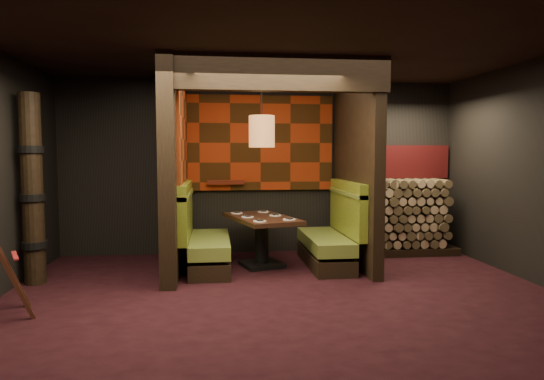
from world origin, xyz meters
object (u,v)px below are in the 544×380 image
at_px(booth_bench_right, 332,238).
at_px(totem_column, 32,191).
at_px(firewood_stack, 402,216).
at_px(pendant_lamp, 262,131).
at_px(booth_bench_left, 202,241).
at_px(dining_table, 262,233).

xyz_separation_m(booth_bench_right, totem_column, (-3.98, -0.55, 0.79)).
bearing_deg(booth_bench_right, firewood_stack, 27.35).
height_order(pendant_lamp, firewood_stack, pendant_lamp).
xyz_separation_m(booth_bench_right, firewood_stack, (1.35, 0.70, 0.21)).
relative_size(totem_column, firewood_stack, 1.39).
distance_m(pendant_lamp, firewood_stack, 2.83).
relative_size(booth_bench_left, dining_table, 1.04).
bearing_deg(totem_column, firewood_stack, 13.19).
bearing_deg(pendant_lamp, firewood_stack, 16.43).
height_order(booth_bench_right, firewood_stack, firewood_stack).
distance_m(booth_bench_right, totem_column, 4.10).
bearing_deg(totem_column, pendant_lamp, 10.49).
distance_m(booth_bench_left, firewood_stack, 3.33).
height_order(booth_bench_left, pendant_lamp, pendant_lamp).
xyz_separation_m(booth_bench_left, pendant_lamp, (0.86, -0.00, 1.56)).
bearing_deg(booth_bench_right, pendant_lamp, -179.73).
height_order(booth_bench_left, totem_column, totem_column).
relative_size(booth_bench_right, dining_table, 1.04).
xyz_separation_m(pendant_lamp, totem_column, (-2.94, -0.55, -0.78)).
bearing_deg(booth_bench_left, dining_table, 3.01).
relative_size(dining_table, totem_column, 0.64).
distance_m(booth_bench_left, dining_table, 0.86).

